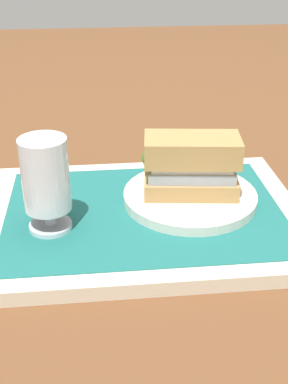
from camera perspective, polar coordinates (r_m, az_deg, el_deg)
ground_plane at (r=0.71m, az=0.00°, el=-3.55°), size 3.00×3.00×0.00m
tray at (r=0.71m, az=0.00°, el=-2.86°), size 0.44×0.32×0.02m
placemat at (r=0.70m, az=0.00°, el=-2.12°), size 0.38×0.27×0.00m
plate at (r=0.72m, az=5.20°, el=-0.53°), size 0.19×0.19×0.01m
sandwich at (r=0.70m, az=5.10°, el=3.07°), size 0.14×0.08×0.08m
beer_glass at (r=0.64m, az=-11.01°, el=1.27°), size 0.06×0.06×0.12m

